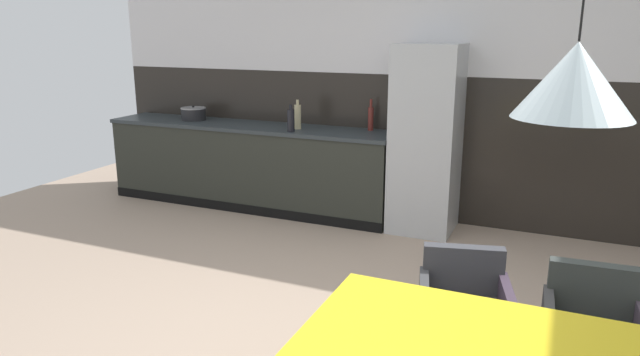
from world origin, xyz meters
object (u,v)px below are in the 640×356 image
at_px(refrigerator_column, 426,140).
at_px(bottle_oil_tall, 371,118).
at_px(cooking_pot, 193,114).
at_px(armchair_corner_seat, 593,319).
at_px(pendant_lamp_over_table_near, 575,80).
at_px(armchair_near_window, 464,295).
at_px(bottle_wine_green, 291,120).
at_px(bottle_spice_small, 298,116).

distance_m(refrigerator_column, bottle_oil_tall, 0.67).
xyz_separation_m(refrigerator_column, cooking_pot, (-2.71, 0.03, 0.09)).
relative_size(armchair_corner_seat, bottle_oil_tall, 2.32).
distance_m(refrigerator_column, armchair_corner_seat, 2.81).
xyz_separation_m(refrigerator_column, pendant_lamp_over_table_near, (1.23, -3.26, 0.87)).
bearing_deg(armchair_corner_seat, pendant_lamp_over_table_near, 72.93).
xyz_separation_m(armchair_near_window, bottle_wine_green, (-2.14, 2.15, 0.54)).
bearing_deg(refrigerator_column, bottle_spice_small, -178.52).
bearing_deg(armchair_corner_seat, bottle_spice_small, -43.22).
relative_size(refrigerator_column, armchair_corner_seat, 2.41).
xyz_separation_m(armchair_corner_seat, pendant_lamp_over_table_near, (-0.22, -0.90, 1.28)).
xyz_separation_m(bottle_wine_green, bottle_oil_tall, (0.72, 0.40, 0.01)).
relative_size(armchair_corner_seat, cooking_pot, 2.65).
relative_size(bottle_oil_tall, pendant_lamp_over_table_near, 0.25).
bearing_deg(bottle_oil_tall, pendant_lamp_over_table_near, -61.73).
relative_size(cooking_pot, bottle_spice_small, 0.93).
relative_size(refrigerator_column, bottle_spice_small, 5.90).
xyz_separation_m(bottle_oil_tall, pendant_lamp_over_table_near, (1.86, -3.45, 0.72)).
height_order(cooking_pot, bottle_spice_small, bottle_spice_small).
bearing_deg(bottle_oil_tall, armchair_corner_seat, -50.95).
height_order(armchair_corner_seat, pendant_lamp_over_table_near, pendant_lamp_over_table_near).
relative_size(armchair_near_window, bottle_wine_green, 2.66).
bearing_deg(bottle_wine_green, bottle_spice_small, 92.05).
distance_m(armchair_near_window, cooking_pot, 4.27).
distance_m(bottle_oil_tall, pendant_lamp_over_table_near, 3.99).
bearing_deg(bottle_spice_small, bottle_oil_tall, 17.17).
distance_m(refrigerator_column, armchair_near_window, 2.52).
relative_size(bottle_spice_small, pendant_lamp_over_table_near, 0.24).
bearing_deg(armchair_near_window, bottle_wine_green, -58.98).
height_order(refrigerator_column, cooking_pot, refrigerator_column).
height_order(bottle_wine_green, bottle_spice_small, bottle_spice_small).
bearing_deg(cooking_pot, bottle_oil_tall, 4.32).
bearing_deg(armchair_corner_seat, bottle_wine_green, -41.14).
xyz_separation_m(cooking_pot, bottle_oil_tall, (2.08, 0.16, 0.06)).
height_order(bottle_spice_small, pendant_lamp_over_table_near, pendant_lamp_over_table_near).
bearing_deg(bottle_spice_small, armchair_corner_seat, -39.83).
height_order(bottle_oil_tall, pendant_lamp_over_table_near, pendant_lamp_over_table_near).
bearing_deg(pendant_lamp_over_table_near, cooking_pot, 140.07).
relative_size(cooking_pot, pendant_lamp_over_table_near, 0.22).
bearing_deg(pendant_lamp_over_table_near, bottle_wine_green, 130.11).
height_order(cooking_pot, bottle_oil_tall, bottle_oil_tall).
xyz_separation_m(bottle_oil_tall, bottle_spice_small, (-0.72, -0.22, -0.00)).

